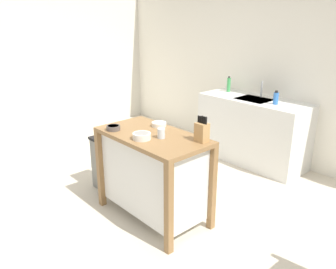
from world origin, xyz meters
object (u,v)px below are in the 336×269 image
at_px(bowl_ceramic_small, 142,136).
at_px(trash_bin, 108,163).
at_px(knife_block, 202,132).
at_px(drinking_cup, 161,133).
at_px(bottle_hand_soap, 229,85).
at_px(bowl_ceramic_wide, 113,128).
at_px(bowl_stoneware_deep, 159,124).
at_px(sink_faucet, 262,89).
at_px(kitchen_island, 153,171).
at_px(bottle_dish_soap, 276,98).

height_order(bowl_ceramic_small, trash_bin, bowl_ceramic_small).
height_order(knife_block, drinking_cup, knife_block).
relative_size(drinking_cup, bottle_hand_soap, 0.41).
height_order(knife_block, trash_bin, knife_block).
distance_m(knife_block, bottle_hand_soap, 2.13).
bearing_deg(bowl_ceramic_wide, drinking_cup, 22.09).
relative_size(drinking_cup, trash_bin, 0.14).
bearing_deg(bottle_hand_soap, bowl_stoneware_deep, -72.97).
distance_m(sink_faucet, bottle_hand_soap, 0.52).
bearing_deg(knife_block, trash_bin, -170.36).
bearing_deg(kitchen_island, trash_bin, -179.30).
distance_m(kitchen_island, bowl_ceramic_small, 0.45).
xyz_separation_m(bowl_ceramic_wide, sink_faucet, (0.17, 2.26, 0.09)).
height_order(bowl_ceramic_wide, bottle_hand_soap, bottle_hand_soap).
relative_size(bowl_ceramic_small, bottle_hand_soap, 0.74).
height_order(trash_bin, bottle_hand_soap, bottle_hand_soap).
height_order(drinking_cup, sink_faucet, sink_faucet).
bearing_deg(bowl_stoneware_deep, bowl_ceramic_wide, -116.93).
relative_size(kitchen_island, bowl_ceramic_wide, 8.46).
bearing_deg(bottle_hand_soap, drinking_cup, -67.55).
distance_m(bowl_ceramic_wide, bowl_stoneware_deep, 0.46).
relative_size(kitchen_island, bottle_hand_soap, 5.03).
height_order(kitchen_island, bowl_ceramic_wide, bowl_ceramic_wide).
relative_size(kitchen_island, drinking_cup, 12.40).
xyz_separation_m(kitchen_island, drinking_cup, (0.14, -0.01, 0.43)).
bearing_deg(trash_bin, drinking_cup, 0.26).
xyz_separation_m(kitchen_island, trash_bin, (-0.80, -0.01, -0.18)).
xyz_separation_m(bowl_ceramic_wide, trash_bin, (-0.45, 0.19, -0.59)).
distance_m(knife_block, bowl_ceramic_wide, 0.89).
distance_m(trash_bin, bottle_dish_soap, 2.20).
bearing_deg(sink_faucet, knife_block, -71.51).
distance_m(kitchen_island, sink_faucet, 2.13).
bearing_deg(knife_block, sink_faucet, 108.49).
xyz_separation_m(drinking_cup, bottle_hand_soap, (-0.83, 2.01, 0.07)).
relative_size(knife_block, bottle_hand_soap, 1.05).
bearing_deg(drinking_cup, bowl_stoneware_deep, 143.00).
distance_m(knife_block, bowl_stoneware_deep, 0.59).
relative_size(bowl_ceramic_wide, bottle_hand_soap, 0.59).
bearing_deg(bowl_stoneware_deep, bowl_ceramic_small, -63.17).
relative_size(kitchen_island, sink_faucet, 5.13).
bearing_deg(bowl_ceramic_small, drinking_cup, 57.48).
bearing_deg(bowl_ceramic_wide, bottle_hand_soap, 98.85).
height_order(knife_block, sink_faucet, knife_block).
relative_size(bowl_ceramic_small, trash_bin, 0.26).
bearing_deg(trash_bin, sink_faucet, 73.12).
distance_m(bowl_ceramic_wide, bottle_dish_soap, 2.12).
relative_size(kitchen_island, bottle_dish_soap, 6.56).
height_order(bowl_stoneware_deep, trash_bin, bowl_stoneware_deep).
distance_m(bowl_ceramic_wide, drinking_cup, 0.53).
height_order(bowl_ceramic_small, bottle_hand_soap, bottle_hand_soap).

